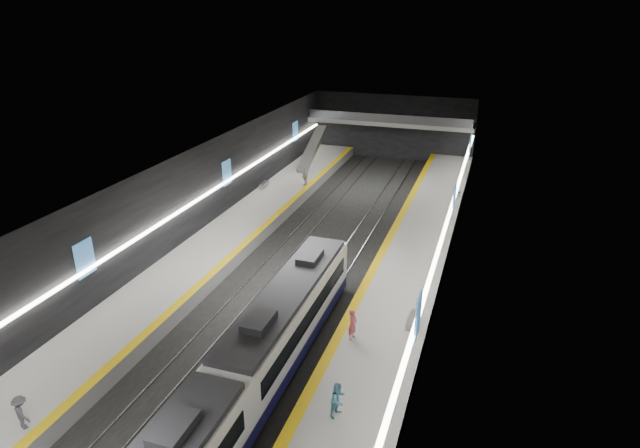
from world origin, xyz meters
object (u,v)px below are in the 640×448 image
(passenger_right_b, at_px, (338,400))
(passenger_left_b, at_px, (21,413))
(train, at_px, (225,403))
(bench_right_near, at_px, (413,320))
(bench_right_far, at_px, (457,191))
(bench_left_far, at_px, (264,185))
(passenger_left_a, at_px, (305,176))
(escalator, at_px, (312,148))
(passenger_right_a, at_px, (353,325))

(passenger_right_b, relative_size, passenger_left_b, 1.05)
(train, bearing_deg, bench_right_near, 58.64)
(bench_right_far, height_order, passenger_left_b, passenger_left_b)
(bench_left_far, height_order, passenger_left_a, passenger_left_a)
(passenger_left_a, xyz_separation_m, passenger_left_b, (-0.34, -35.78, -0.12))
(escalator, height_order, bench_right_far, escalator)
(passenger_right_a, relative_size, passenger_right_b, 1.04)
(passenger_left_a, bearing_deg, passenger_left_b, 7.26)
(train, height_order, passenger_right_b, train)
(bench_right_near, height_order, passenger_left_b, passenger_left_b)
(passenger_right_b, xyz_separation_m, passenger_left_b, (-13.09, -5.23, -0.04))
(passenger_right_a, relative_size, passenger_left_b, 1.09)
(escalator, height_order, bench_left_far, escalator)
(bench_left_far, distance_m, passenger_left_b, 34.21)
(train, distance_m, passenger_left_a, 33.70)
(escalator, relative_size, passenger_right_b, 4.51)
(passenger_left_a, bearing_deg, bench_left_far, -57.70)
(passenger_left_a, bearing_deg, bench_right_near, 41.79)
(bench_right_near, distance_m, passenger_left_b, 20.52)
(passenger_right_a, distance_m, passenger_left_a, 27.19)
(escalator, distance_m, bench_right_near, 33.71)
(bench_right_far, distance_m, passenger_right_a, 27.34)
(escalator, relative_size, passenger_right_a, 4.33)
(train, bearing_deg, bench_right_far, 78.99)
(bench_left_far, xyz_separation_m, bench_right_far, (18.87, 4.38, 0.03))
(bench_right_far, relative_size, passenger_left_b, 1.16)
(bench_right_near, relative_size, bench_right_far, 0.92)
(bench_left_far, xyz_separation_m, passenger_left_a, (3.84, 1.75, 0.76))
(escalator, relative_size, bench_right_near, 4.42)
(bench_right_near, xyz_separation_m, passenger_right_b, (-2.00, -8.67, 0.67))
(escalator, bearing_deg, passenger_left_a, -76.05)
(escalator, xyz_separation_m, bench_right_far, (16.87, -4.79, -1.66))
(train, height_order, bench_left_far, train)
(passenger_left_b, bearing_deg, passenger_right_a, -117.50)
(escalator, xyz_separation_m, bench_left_far, (-2.00, -9.17, -1.69))
(passenger_right_b, distance_m, passenger_left_a, 33.10)
(bench_left_far, distance_m, bench_right_near, 27.40)
(bench_left_far, distance_m, passenger_right_b, 33.24)
(passenger_left_a, relative_size, passenger_left_b, 1.14)
(bench_left_far, distance_m, bench_right_far, 19.37)
(bench_left_far, height_order, passenger_right_a, passenger_right_a)
(passenger_right_a, bearing_deg, train, 169.90)
(bench_right_far, relative_size, passenger_right_a, 1.06)
(passenger_left_b, bearing_deg, bench_left_far, -64.55)
(escalator, distance_m, passenger_left_b, 43.23)
(passenger_right_b, relative_size, passenger_left_a, 0.92)
(train, xyz_separation_m, bench_right_far, (6.87, 35.33, -0.96))
(bench_right_near, relative_size, passenger_right_b, 1.02)
(bench_left_far, relative_size, passenger_right_a, 0.94)
(train, relative_size, escalator, 3.76)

